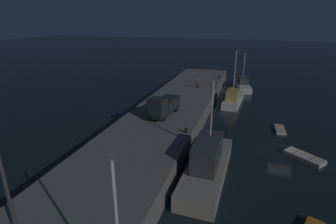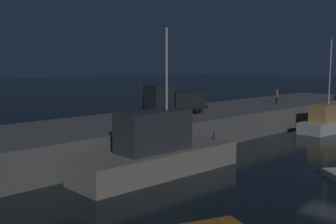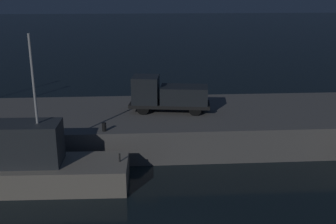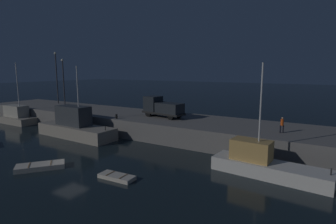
# 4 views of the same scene
# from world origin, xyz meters

# --- Properties ---
(ground_plane) EXTENTS (320.00, 320.00, 0.00)m
(ground_plane) POSITION_xyz_m (0.00, 0.00, 0.00)
(ground_plane) COLOR black
(pier_quay) EXTENTS (66.97, 9.35, 2.29)m
(pier_quay) POSITION_xyz_m (0.00, 14.28, 1.14)
(pier_quay) COLOR slate
(pier_quay) RESTS_ON ground
(fishing_trawler_red) EXTENTS (11.40, 3.55, 8.94)m
(fishing_trawler_red) POSITION_xyz_m (-7.75, 7.20, 1.34)
(fishing_trawler_red) COLOR gray
(fishing_trawler_red) RESTS_ON ground
(fishing_boat_blue) EXTENTS (9.42, 3.19, 9.54)m
(fishing_boat_blue) POSITION_xyz_m (-23.77, 8.36, 0.99)
(fishing_boat_blue) COLOR gray
(fishing_boat_blue) RESTS_ON ground
(fishing_boat_white) EXTENTS (9.27, 3.19, 9.03)m
(fishing_boat_white) POSITION_xyz_m (15.55, 6.60, 0.94)
(fishing_boat_white) COLOR silver
(fishing_boat_white) RESTS_ON ground
(rowboat_white_mid) EXTENTS (3.63, 4.03, 0.46)m
(rowboat_white_mid) POSITION_xyz_m (-1.29, -2.00, 0.21)
(rowboat_white_mid) COLOR beige
(rowboat_white_mid) RESTS_ON ground
(dinghy_red_small) EXTENTS (3.01, 1.33, 0.35)m
(dinghy_red_small) POSITION_xyz_m (5.84, -0.19, 0.16)
(dinghy_red_small) COLOR beige
(dinghy_red_small) RESTS_ON ground
(lamp_post_west) EXTENTS (0.44, 0.44, 9.30)m
(lamp_post_west) POSITION_xyz_m (-23.49, 16.47, 7.63)
(lamp_post_west) COLOR #38383D
(lamp_post_west) RESTS_ON pier_quay
(lamp_post_east) EXTENTS (0.44, 0.44, 8.02)m
(lamp_post_east) POSITION_xyz_m (-20.50, 15.59, 6.97)
(lamp_post_east) COLOR #38383D
(lamp_post_east) RESTS_ON pier_quay
(utility_truck) EXTENTS (6.15, 2.74, 2.67)m
(utility_truck) POSITION_xyz_m (0.82, 14.20, 3.60)
(utility_truck) COLOR black
(utility_truck) RESTS_ON pier_quay
(dockworker) EXTENTS (0.41, 0.41, 1.59)m
(dockworker) POSITION_xyz_m (15.76, 12.83, 3.19)
(dockworker) COLOR black
(dockworker) RESTS_ON pier_quay
(bollard_west) EXTENTS (0.28, 0.28, 0.57)m
(bollard_west) POSITION_xyz_m (-3.53, 10.21, 2.57)
(bollard_west) COLOR black
(bollard_west) RESTS_ON pier_quay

